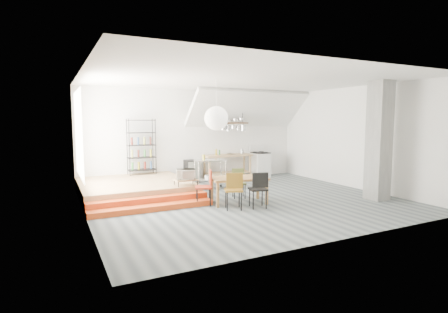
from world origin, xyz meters
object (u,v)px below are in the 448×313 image
stove (260,164)px  dining_table (239,180)px  rolling_cart (210,170)px  mini_fridge (192,171)px

stove → dining_table: (-2.79, -3.36, 0.13)m
dining_table → rolling_cart: (0.09, 2.00, -0.00)m
mini_fridge → dining_table: bearing=-90.4°
dining_table → rolling_cart: bearing=99.6°
dining_table → rolling_cart: 2.01m
stove → mini_fridge: size_ratio=1.51×
stove → dining_table: 4.37m
dining_table → mini_fridge: size_ratio=2.02×
dining_table → mini_fridge: (0.02, 3.40, -0.22)m
stove → dining_table: stove is taller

